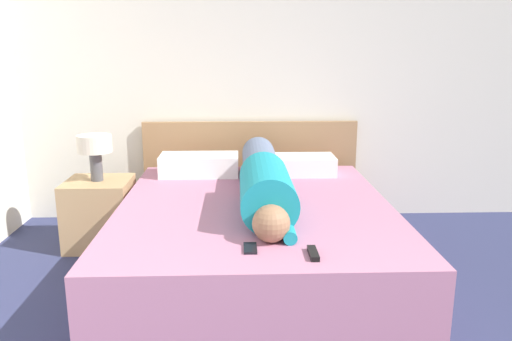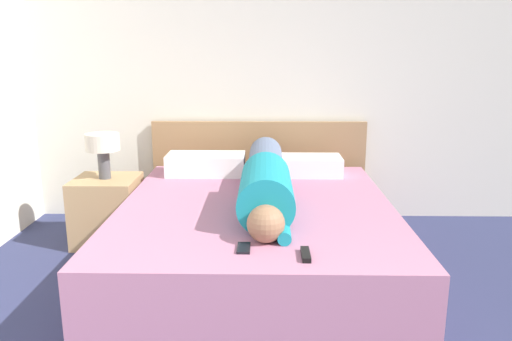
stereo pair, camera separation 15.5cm
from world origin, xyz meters
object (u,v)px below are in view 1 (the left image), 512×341
pillow_near_headboard (199,165)px  tv_remote (313,253)px  nightstand (100,213)px  pillow_second (298,165)px  table_lamp (95,148)px  bed (255,240)px  person_lying (264,179)px  cell_phone (250,248)px

pillow_near_headboard → tv_remote: (0.65, -1.58, -0.07)m
nightstand → pillow_second: bearing=7.2°
table_lamp → pillow_second: table_lamp is taller
bed → tv_remote: (0.24, -0.83, 0.26)m
nightstand → pillow_near_headboard: 0.82m
table_lamp → person_lying: table_lamp is taller
bed → nightstand: 1.27m
tv_remote → table_lamp: bearing=134.7°
person_lying → pillow_second: 0.74m
pillow_near_headboard → pillow_second: (0.76, -0.00, -0.01)m
pillow_second → cell_phone: (-0.40, -1.49, -0.07)m
pillow_near_headboard → cell_phone: bearing=-76.7°
nightstand → person_lying: (1.19, -0.49, 0.38)m
bed → tv_remote: bearing=-73.6°
pillow_near_headboard → pillow_second: pillow_near_headboard is taller
pillow_near_headboard → pillow_second: 0.76m
bed → person_lying: person_lying is taller
tv_remote → cell_phone: size_ratio=1.15×
nightstand → tv_remote: tv_remote is taller
nightstand → tv_remote: (1.38, -1.39, 0.25)m
person_lying → pillow_near_headboard: (-0.46, 0.68, -0.06)m
bed → tv_remote: tv_remote is taller
table_lamp → tv_remote: (1.38, -1.39, -0.24)m
pillow_near_headboard → person_lying: bearing=-55.7°
pillow_near_headboard → tv_remote: pillow_near_headboard is taller
tv_remote → cell_phone: (-0.29, 0.09, -0.01)m
bed → table_lamp: table_lamp is taller
person_lying → pillow_near_headboard: person_lying is taller
person_lying → table_lamp: bearing=157.7°
person_lying → cell_phone: person_lying is taller
cell_phone → tv_remote: bearing=-16.5°
pillow_near_headboard → cell_phone: pillow_near_headboard is taller
nightstand → pillow_near_headboard: pillow_near_headboard is taller
table_lamp → pillow_near_headboard: bearing=14.3°
bed → table_lamp: size_ratio=6.07×
person_lying → cell_phone: 0.83m
pillow_second → person_lying: bearing=-113.7°
pillow_second → cell_phone: 1.55m
bed → cell_phone: cell_phone is taller
nightstand → table_lamp: bearing=63.4°
table_lamp → pillow_second: size_ratio=0.59×
person_lying → pillow_second: (0.30, 0.68, -0.07)m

